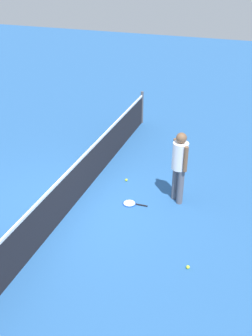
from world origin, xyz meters
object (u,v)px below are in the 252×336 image
object	(u,v)px
tennis_ball_stray_left	(188,267)
player_near_side	(180,162)
tennis_ball_stray_right	(126,180)
tennis_racket_near_player	(131,203)

from	to	relation	value
tennis_ball_stray_left	player_near_side	bearing A→B (deg)	18.49
player_near_side	tennis_ball_stray_right	distance (m)	1.73
tennis_ball_stray_right	tennis_ball_stray_left	bearing A→B (deg)	-139.99
tennis_ball_stray_right	tennis_racket_near_player	bearing A→B (deg)	-154.63
tennis_racket_near_player	tennis_ball_stray_right	distance (m)	0.98
player_near_side	tennis_ball_stray_left	bearing A→B (deg)	-161.51
tennis_racket_near_player	player_near_side	bearing A→B (deg)	-62.96
tennis_ball_stray_left	tennis_racket_near_player	bearing A→B (deg)	46.30
tennis_racket_near_player	tennis_ball_stray_left	world-z (taller)	tennis_ball_stray_left
tennis_ball_stray_left	tennis_ball_stray_right	xyz separation A→B (m)	(2.46, 2.06, 0.00)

